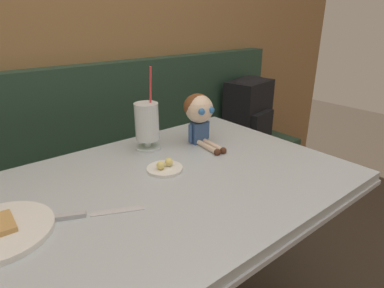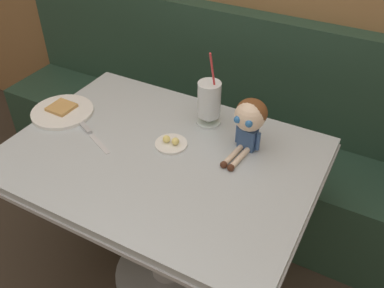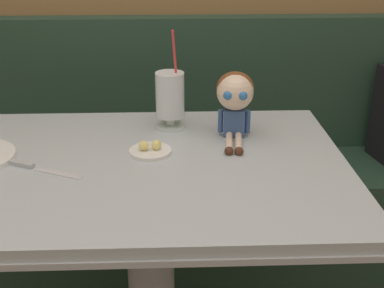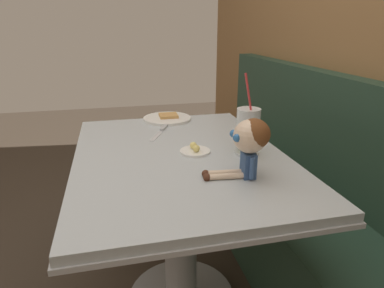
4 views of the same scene
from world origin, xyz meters
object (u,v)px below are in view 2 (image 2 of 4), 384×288
at_px(toast_plate, 62,111).
at_px(seated_doll, 250,119).
at_px(milkshake_glass, 209,102).
at_px(butter_saucer, 171,143).
at_px(butter_knife, 89,132).

relative_size(toast_plate, seated_doll, 1.12).
bearing_deg(seated_doll, milkshake_glass, 159.06).
xyz_separation_m(toast_plate, butter_saucer, (0.50, 0.03, 0.00)).
bearing_deg(milkshake_glass, seated_doll, -20.94).
distance_m(toast_plate, milkshake_glass, 0.61).
xyz_separation_m(butter_saucer, butter_knife, (-0.32, -0.08, -0.00)).
bearing_deg(milkshake_glass, butter_saucer, -106.49).
relative_size(milkshake_glass, seated_doll, 1.41).
relative_size(butter_knife, seated_doll, 0.99).
distance_m(milkshake_glass, butter_knife, 0.47).
xyz_separation_m(butter_knife, seated_doll, (0.57, 0.20, 0.12)).
xyz_separation_m(milkshake_glass, butter_knife, (-0.37, -0.28, -0.09)).
relative_size(milkshake_glass, butter_knife, 1.42).
height_order(milkshake_glass, butter_knife, milkshake_glass).
bearing_deg(seated_doll, butter_saucer, -154.56).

